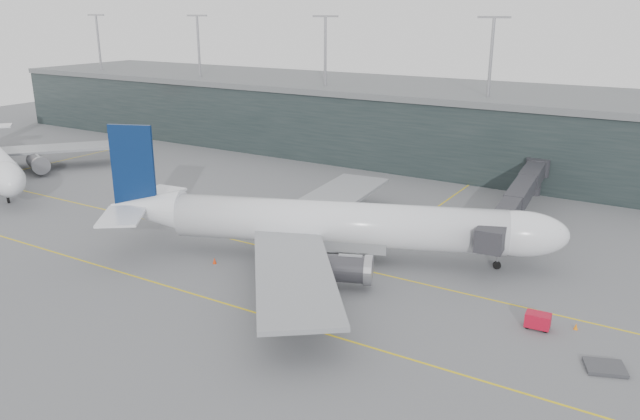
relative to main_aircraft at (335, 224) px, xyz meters
The scene contains 17 objects.
ground 5.58m from the main_aircraft, 124.15° to the left, with size 320.00×320.00×0.00m, color slate.
taxiline_a 5.13m from the main_aircraft, 141.28° to the right, with size 160.00×0.25×0.02m, color yellow.
taxiline_b 18.10m from the main_aircraft, 95.77° to the right, with size 160.00×0.25×0.02m, color yellow.
taxiline_lead_main 23.28m from the main_aircraft, 81.83° to the left, with size 0.25×60.00×0.02m, color yellow.
taxiline_lead_adj 80.15m from the main_aircraft, 163.60° to the left, with size 0.25×60.00×0.02m, color yellow.
terminal 60.69m from the main_aircraft, 91.66° to the left, with size 240.00×36.00×29.00m.
main_aircraft is the anchor object (origin of this frame).
jet_bridge 31.90m from the main_aircraft, 57.63° to the left, with size 7.16×42.75×6.42m.
gse_cart 27.43m from the main_aircraft, 11.53° to the right, with size 2.50×1.69×1.64m.
baggage_dolly 35.27m from the main_aircraft, 16.52° to the right, with size 3.38×2.70×0.34m, color #37383C.
uld_a 15.05m from the main_aircraft, 115.13° to the left, with size 2.31×1.99×1.85m.
uld_b 14.56m from the main_aircraft, 109.94° to the left, with size 1.85×1.50×1.63m.
uld_c 12.72m from the main_aircraft, 95.19° to the left, with size 2.61×2.36×1.95m.
cone_nose 30.50m from the main_aircraft, ahead, with size 0.42×0.42×0.67m, color orange.
cone_wing_stbd 19.26m from the main_aircraft, 60.41° to the right, with size 0.39×0.39×0.62m, color orange.
cone_wing_port 17.82m from the main_aircraft, 61.38° to the left, with size 0.50×0.50×0.80m, color #CA510B.
cone_tail 15.78m from the main_aircraft, 141.89° to the right, with size 0.50×0.50×0.80m, color red.
Camera 1 is at (38.90, -66.95, 30.36)m, focal length 35.00 mm.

